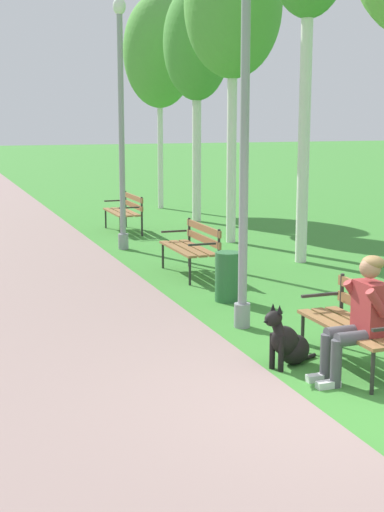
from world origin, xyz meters
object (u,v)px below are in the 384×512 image
birch_tree_fourth (233,7)px  person_seated_on_near_bench (360,313)px  lamp_post_near (244,146)px  lamp_post_mid (121,123)px  park_bench_near (361,320)px  birch_tree_sixth (160,52)px  birch_tree_fifth (197,45)px  park_bench_mid (193,244)px  dog_black (288,342)px  park_bench_far (126,209)px  litter_bin (228,277)px

birch_tree_fourth → person_seated_on_near_bench: bearing=-103.8°
lamp_post_near → lamp_post_mid: lamp_post_mid is taller
park_bench_near → lamp_post_near: (-0.54, 1.81, 1.72)m
person_seated_on_near_bench → birch_tree_sixth: 14.50m
birch_tree_fifth → park_bench_mid: bearing=-110.6°
park_bench_mid → lamp_post_near: lamp_post_near is taller
dog_black → park_bench_far: bearing=85.6°
birch_tree_fifth → birch_tree_sixth: bearing=91.2°
lamp_post_near → litter_bin: 2.30m
park_bench_mid → birch_tree_fifth: (2.22, 5.89, 3.71)m
person_seated_on_near_bench → lamp_post_mid: bearing=92.5°
lamp_post_near → birch_tree_sixth: size_ratio=0.74×
dog_black → birch_tree_fifth: (2.81, 10.48, 3.96)m
person_seated_on_near_bench → litter_bin: person_seated_on_near_bench is taller
dog_black → park_bench_mid: bearing=82.6°
birch_tree_sixth → litter_bin: birch_tree_sixth is taller
park_bench_near → lamp_post_near: size_ratio=0.35×
park_bench_far → lamp_post_near: lamp_post_near is taller
park_bench_far → litter_bin: bearing=-92.2°
birch_tree_fifth → birch_tree_fourth: bearing=-97.1°
lamp_post_mid → litter_bin: 4.99m
dog_black → birch_tree_fifth: birch_tree_fifth is taller
birch_tree_fifth → birch_tree_sixth: (-0.06, 2.79, 0.04)m
dog_black → lamp_post_near: bearing=84.8°
litter_bin → lamp_post_mid: bearing=94.4°
park_bench_far → litter_bin: park_bench_far is taller
dog_black → lamp_post_near: (0.14, 1.51, 1.97)m
park_bench_far → person_seated_on_near_bench: person_seated_on_near_bench is taller
park_bench_near → birch_tree_fifth: size_ratio=0.27×
park_bench_near → birch_tree_fifth: (2.13, 10.78, 3.71)m
birch_tree_fourth → litter_bin: bearing=-113.2°
person_seated_on_near_bench → lamp_post_mid: 8.10m
person_seated_on_near_bench → dog_black: (-0.47, 0.60, -0.42)m
lamp_post_near → lamp_post_mid: (-0.01, 5.79, 0.21)m
lamp_post_near → birch_tree_fourth: 6.73m
lamp_post_near → birch_tree_fourth: birch_tree_fourth is taller
park_bench_far → litter_bin: 6.64m
park_bench_far → birch_tree_fourth: 4.93m
park_bench_near → litter_bin: 3.10m
person_seated_on_near_bench → birch_tree_fourth: bearing=76.2°
birch_tree_sixth → person_seated_on_near_bench: bearing=-99.4°
park_bench_mid → person_seated_on_near_bench: person_seated_on_near_bench is taller
lamp_post_mid → lamp_post_near: bearing=-89.9°
lamp_post_mid → birch_tree_fourth: bearing=1.2°
park_bench_far → person_seated_on_near_bench: 10.02m
park_bench_mid → birch_tree_fifth: bearing=69.4°
dog_black → litter_bin: dog_black is taller
lamp_post_mid → birch_tree_sixth: bearing=66.2°
park_bench_mid → park_bench_far: bearing=88.4°
lamp_post_near → lamp_post_mid: 5.80m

